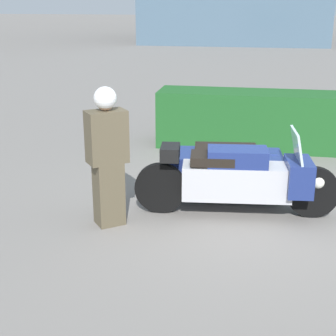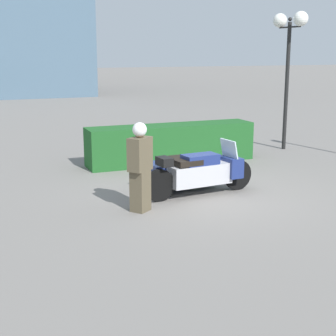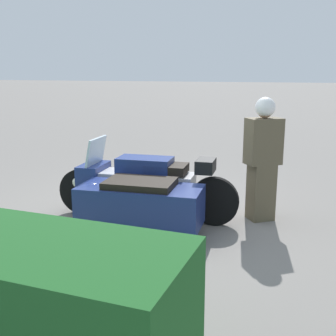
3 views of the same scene
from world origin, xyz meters
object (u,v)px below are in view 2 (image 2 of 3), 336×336
hedge_bush_curbside (171,144)px  twin_lamp_post (289,37)px  officer_rider (140,165)px  police_motorcycle (193,171)px

hedge_bush_curbside → twin_lamp_post: bearing=7.3°
hedge_bush_curbside → officer_rider: bearing=-119.8°
police_motorcycle → twin_lamp_post: size_ratio=0.64×
police_motorcycle → hedge_bush_curbside: police_motorcycle is taller
police_motorcycle → officer_rider: (-1.55, -0.92, 0.45)m
police_motorcycle → twin_lamp_post: twin_lamp_post is taller
police_motorcycle → hedge_bush_curbside: (0.70, 3.00, 0.06)m
police_motorcycle → hedge_bush_curbside: bearing=70.7°
hedge_bush_curbside → twin_lamp_post: (4.10, 0.52, 2.95)m
police_motorcycle → hedge_bush_curbside: 3.08m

